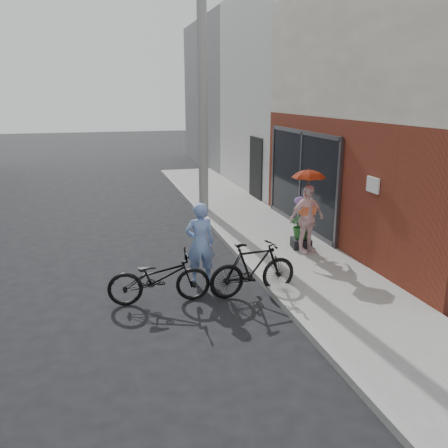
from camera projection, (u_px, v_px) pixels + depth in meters
name	position (u px, v px, depth m)	size (l,w,h in m)	color
ground	(218.00, 293.00, 8.67)	(80.00, 80.00, 0.00)	black
sidewalk	(284.00, 248.00, 11.04)	(2.20, 24.00, 0.12)	gray
curb	(236.00, 252.00, 10.75)	(0.12, 24.00, 0.12)	#9E9E99
plaster_building	(342.00, 95.00, 17.93)	(8.00, 6.00, 7.00)	silver
east_building_far	(275.00, 94.00, 24.44)	(8.00, 8.00, 7.00)	gray
utility_pole	(203.00, 95.00, 13.60)	(0.28, 0.28, 7.00)	#9E9E99
officer	(200.00, 243.00, 9.00)	(0.57, 0.38, 1.57)	#7FA1E2
bike_left	(159.00, 278.00, 8.17)	(0.62, 1.77, 0.93)	black
bike_right	(253.00, 269.00, 8.48)	(0.47, 1.66, 1.00)	black
kimono_woman	(307.00, 219.00, 10.37)	(0.88, 0.37, 1.51)	#FDD4D5
parasol	(309.00, 171.00, 10.09)	(0.69, 0.69, 0.61)	#C03916
planter	(301.00, 243.00, 10.82)	(0.42, 0.42, 0.22)	black
potted_plant	(302.00, 225.00, 10.71)	(0.56, 0.49, 0.62)	#286327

